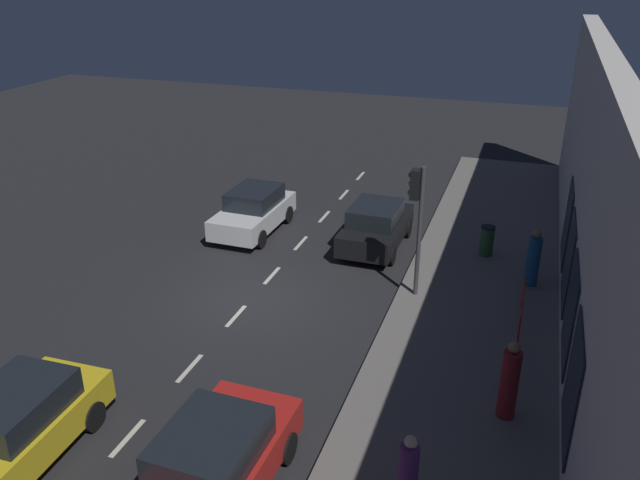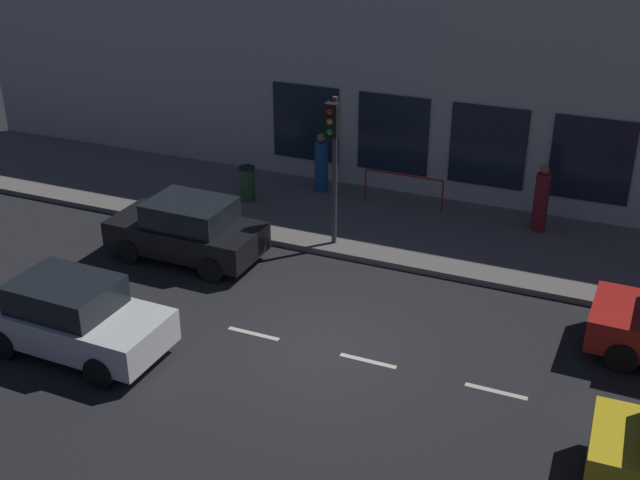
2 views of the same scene
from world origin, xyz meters
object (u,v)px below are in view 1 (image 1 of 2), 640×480
parked_car_3 (215,462)px  pedestrian_1 (509,382)px  pedestrian_2 (408,479)px  parked_car_2 (254,211)px  parked_car_0 (15,428)px  trash_bin (487,241)px  parked_car_1 (376,226)px  pedestrian_0 (533,260)px  traffic_light (417,206)px

parked_car_3 → pedestrian_1: bearing=39.5°
parked_car_3 → pedestrian_2: 3.47m
parked_car_2 → parked_car_3: size_ratio=0.99×
parked_car_0 → trash_bin: (7.81, 12.39, -0.13)m
parked_car_2 → parked_car_3: (4.45, -11.64, 0.00)m
pedestrian_1 → pedestrian_2: 3.61m
pedestrian_1 → pedestrian_2: bearing=-106.3°
parked_car_0 → parked_car_1: same height
parked_car_1 → parked_car_2: bearing=-178.2°
parked_car_3 → pedestrian_2: bearing=10.5°
parked_car_2 → pedestrian_0: (9.62, -1.38, 0.18)m
parked_car_2 → parked_car_3: bearing=112.1°
pedestrian_0 → pedestrian_2: 9.86m
parked_car_3 → pedestrian_1: size_ratio=2.14×
pedestrian_1 → parked_car_2: bearing=148.0°
pedestrian_2 → traffic_light: bearing=-142.8°
parked_car_2 → pedestrian_0: pedestrian_0 is taller
trash_bin → parked_car_0: bearing=-122.2°
parked_car_0 → pedestrian_1: 9.97m
pedestrian_0 → pedestrian_2: size_ratio=1.03×
pedestrian_1 → trash_bin: size_ratio=1.83×
traffic_light → parked_car_0: size_ratio=0.94×
parked_car_1 → parked_car_2: same height
traffic_light → parked_car_1: (-1.87, 3.14, -2.09)m
traffic_light → parked_car_3: size_ratio=0.98×
pedestrian_0 → trash_bin: 2.26m
parked_car_0 → trash_bin: parked_car_0 is taller
parked_car_0 → trash_bin: size_ratio=4.10×
parked_car_2 → pedestrian_1: bearing=141.4°
parked_car_0 → parked_car_3: same height
trash_bin → parked_car_2: bearing=-177.8°
parked_car_2 → parked_car_0: bearing=92.8°
parked_car_0 → pedestrian_2: (7.52, 0.99, 0.16)m
traffic_light → pedestrian_2: 8.38m
traffic_light → parked_car_2: (-6.37, 3.08, -2.09)m
parked_car_1 → parked_car_3: (-0.05, -11.70, 0.00)m
traffic_light → pedestrian_2: (1.50, -8.01, -1.93)m
parked_car_0 → trash_bin: bearing=-123.6°
parked_car_3 → pedestrian_1: (4.90, 3.85, 0.21)m
parked_car_2 → trash_bin: size_ratio=3.90×
trash_bin → traffic_light: bearing=-117.8°
pedestrian_1 → pedestrian_0: bearing=95.3°
traffic_light → pedestrian_0: size_ratio=2.18×
parked_car_3 → pedestrian_0: 11.49m
trash_bin → pedestrian_0: bearing=-49.2°
parked_car_0 → traffic_light: bearing=-125.2°
parked_car_3 → trash_bin: 12.52m
traffic_light → parked_car_1: 4.21m
traffic_light → pedestrian_1: 5.89m
traffic_light → trash_bin: (1.79, 3.39, -2.22)m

